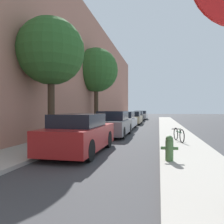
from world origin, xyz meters
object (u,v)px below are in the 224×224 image
at_px(parked_car_champagne, 132,118).
at_px(parked_car_black, 137,116).
at_px(bicycle, 179,135).
at_px(parked_car_red, 80,134).
at_px(street_tree_far, 96,70).
at_px(parked_car_white, 141,115).
at_px(fire_hydrant, 169,148).
at_px(parked_car_silver, 123,121).
at_px(street_tree_near, 51,52).
at_px(parked_car_grey, 114,124).

bearing_deg(parked_car_champagne, parked_car_black, 90.68).
bearing_deg(bicycle, parked_car_red, -155.70).
bearing_deg(parked_car_red, street_tree_far, 102.81).
height_order(parked_car_red, parked_car_white, parked_car_red).
bearing_deg(bicycle, parked_car_champagne, 92.95).
distance_m(parked_car_red, fire_hydrant, 3.37).
xyz_separation_m(parked_car_silver, fire_hydrant, (3.18, -11.36, -0.17)).
height_order(parked_car_red, parked_car_champagne, parked_car_red).
distance_m(parked_car_red, parked_car_silver, 10.23).
xyz_separation_m(parked_car_champagne, parked_car_black, (-0.07, 5.82, -0.02)).
bearing_deg(parked_car_champagne, street_tree_near, -97.51).
xyz_separation_m(parked_car_red, parked_car_grey, (0.21, 5.26, 0.02)).
height_order(parked_car_silver, parked_car_white, parked_car_silver).
bearing_deg(parked_car_black, parked_car_grey, -89.26).
bearing_deg(parked_car_champagne, parked_car_red, -90.23).
distance_m(parked_car_grey, parked_car_black, 16.33).
height_order(parked_car_silver, fire_hydrant, parked_car_silver).
bearing_deg(parked_car_black, street_tree_near, -95.17).
bearing_deg(street_tree_near, parked_car_black, 84.83).
relative_size(parked_car_grey, parked_car_white, 1.01).
bearing_deg(parked_car_red, parked_car_grey, 87.74).
xyz_separation_m(parked_car_grey, street_tree_near, (-2.05, -3.94, 3.46)).
height_order(parked_car_white, fire_hydrant, parked_car_white).
xyz_separation_m(parked_car_silver, parked_car_white, (0.12, 16.65, -0.02)).
xyz_separation_m(parked_car_white, street_tree_near, (-1.95, -25.56, 3.52)).
relative_size(parked_car_champagne, bicycle, 2.85).
distance_m(parked_car_red, parked_car_black, 21.59).
relative_size(parked_car_silver, fire_hydrant, 5.92).
bearing_deg(parked_car_black, parked_car_white, 88.76).
height_order(parked_car_white, street_tree_far, street_tree_far).
xyz_separation_m(parked_car_grey, parked_car_silver, (-0.22, 4.97, -0.04)).
bearing_deg(parked_car_grey, parked_car_white, 90.26).
height_order(parked_car_silver, street_tree_far, street_tree_far).
relative_size(parked_car_black, street_tree_far, 0.70).
bearing_deg(street_tree_far, parked_car_grey, -62.88).
bearing_deg(parked_car_silver, bicycle, -62.72).
xyz_separation_m(street_tree_near, street_tree_far, (-0.48, 8.86, 0.71)).
bearing_deg(street_tree_near, bicycle, 15.55).
xyz_separation_m(parked_car_black, fire_hydrant, (3.17, -22.72, -0.14)).
distance_m(parked_car_champagne, bicycle, 13.41).
bearing_deg(parked_car_grey, parked_car_silver, 92.55).
height_order(parked_car_champagne, street_tree_near, street_tree_near).
relative_size(parked_car_grey, parked_car_silver, 0.98).
bearing_deg(bicycle, parked_car_silver, 104.17).
relative_size(parked_car_white, bicycle, 2.91).
xyz_separation_m(parked_car_red, street_tree_far, (-2.32, 10.19, 4.19)).
bearing_deg(parked_car_black, bicycle, -78.58).
distance_m(fire_hydrant, bicycle, 4.06).
height_order(parked_car_black, parked_car_white, parked_car_white).
bearing_deg(street_tree_far, parked_car_silver, 1.05).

